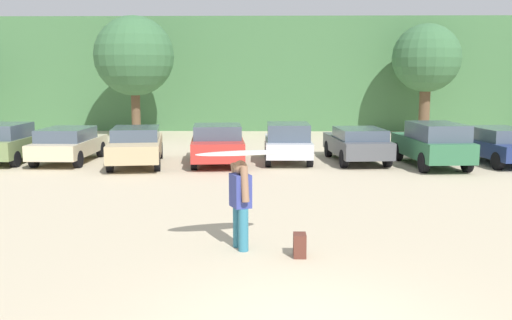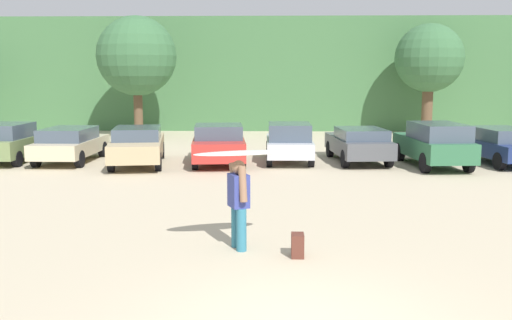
% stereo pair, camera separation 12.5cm
% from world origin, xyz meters
% --- Properties ---
extents(hillside_ridge, '(108.00, 12.00, 6.80)m').
position_xyz_m(hillside_ridge, '(0.00, 33.49, 3.40)').
color(hillside_ridge, '#427042').
rests_on(hillside_ridge, ground_plane).
extents(tree_ridge_back, '(4.22, 4.22, 6.49)m').
position_xyz_m(tree_ridge_back, '(-7.67, 23.65, 4.35)').
color(tree_ridge_back, brown).
rests_on(tree_ridge_back, ground_plane).
extents(tree_right, '(3.74, 3.74, 6.17)m').
position_xyz_m(tree_right, '(8.12, 25.12, 4.24)').
color(tree_right, brown).
rests_on(tree_right, ground_plane).
extents(parked_car_olive_green, '(1.85, 4.19, 1.55)m').
position_xyz_m(parked_car_olive_green, '(-10.76, 14.94, 0.80)').
color(parked_car_olive_green, '#6B7F4C').
rests_on(parked_car_olive_green, ground_plane).
extents(parked_car_champagne, '(1.92, 4.31, 1.36)m').
position_xyz_m(parked_car_champagne, '(-8.40, 14.98, 0.74)').
color(parked_car_champagne, beige).
rests_on(parked_car_champagne, ground_plane).
extents(parked_car_tan, '(2.54, 4.98, 1.44)m').
position_xyz_m(parked_car_tan, '(-5.58, 14.37, 0.77)').
color(parked_car_tan, tan).
rests_on(parked_car_tan, ground_plane).
extents(parked_car_red, '(2.34, 4.65, 1.52)m').
position_xyz_m(parked_car_red, '(-2.52, 14.77, 0.78)').
color(parked_car_red, '#B72D28').
rests_on(parked_car_red, ground_plane).
extents(parked_car_silver, '(1.82, 3.99, 1.55)m').
position_xyz_m(parked_car_silver, '(0.21, 15.19, 0.80)').
color(parked_car_silver, silver).
rests_on(parked_car_silver, ground_plane).
extents(parked_car_dark_gray, '(2.25, 4.51, 1.37)m').
position_xyz_m(parked_car_dark_gray, '(2.93, 15.24, 0.75)').
color(parked_car_dark_gray, '#4C4F54').
rests_on(parked_car_dark_gray, ground_plane).
extents(parked_car_forest_green, '(2.14, 4.52, 1.67)m').
position_xyz_m(parked_car_forest_green, '(5.58, 14.16, 0.89)').
color(parked_car_forest_green, '#2D6642').
rests_on(parked_car_forest_green, ground_plane).
extents(parked_car_navy, '(2.42, 4.23, 1.39)m').
position_xyz_m(parked_car_navy, '(8.38, 14.92, 0.76)').
color(parked_car_navy, navy).
rests_on(parked_car_navy, ground_plane).
extents(person_adult, '(0.48, 0.79, 1.79)m').
position_xyz_m(person_adult, '(-1.09, 3.70, 1.01)').
color(person_adult, teal).
rests_on(person_adult, ground_plane).
extents(surfboard_white, '(2.09, 1.15, 0.07)m').
position_xyz_m(surfboard_white, '(-0.98, 3.66, 1.94)').
color(surfboard_white, white).
extents(backpack_dropped, '(0.24, 0.34, 0.45)m').
position_xyz_m(backpack_dropped, '(0.06, 3.22, 0.22)').
color(backpack_dropped, '#592D23').
rests_on(backpack_dropped, ground_plane).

